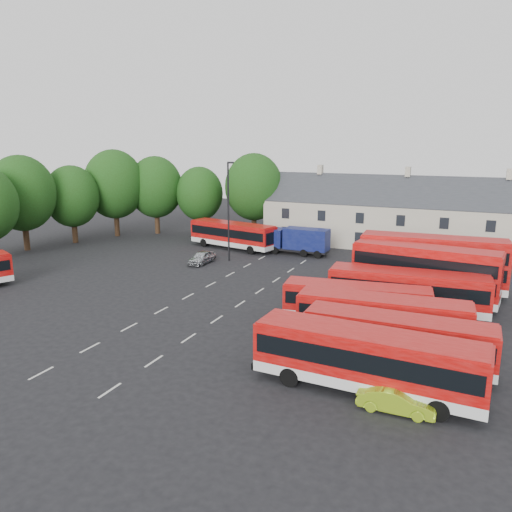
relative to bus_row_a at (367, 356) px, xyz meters
The scene contains 16 objects.
ground 19.61m from the bus_row_a, 154.15° to the left, with size 140.00×140.00×0.00m, color black.
lane_markings 18.46m from the bus_row_a, 145.09° to the left, with size 5.15×33.80×0.01m.
treeline 47.58m from the bus_row_a, 143.95° to the left, with size 29.92×32.59×12.01m.
terrace_houses 38.71m from the bus_row_a, 95.26° to the left, with size 35.70×7.13×10.06m.
bus_row_a is the anchor object (origin of this frame).
bus_row_b 3.99m from the bus_row_a, 75.63° to the left, with size 10.93×2.63×3.08m.
bus_row_c 7.15m from the bus_row_a, 93.73° to the left, with size 11.28×3.40×3.14m.
bus_row_d 10.32m from the bus_row_a, 105.96° to the left, with size 10.71×3.81×2.96m.
bus_row_e 13.79m from the bus_row_a, 89.05° to the left, with size 12.04×3.51×3.36m.
bus_dd_south 17.20m from the bus_row_a, 86.43° to the left, with size 11.78×3.90×4.74m.
bus_dd_north 20.50m from the bus_row_a, 86.21° to the left, with size 12.37×3.49×5.01m.
bus_north 37.26m from the bus_row_a, 127.74° to the left, with size 11.88×4.98×3.27m.
box_truck 33.10m from the bus_row_a, 115.53° to the left, with size 7.25×2.37×3.16m.
silver_car 30.94m from the bus_row_a, 136.51° to the left, with size 1.63×4.05×1.38m, color #A8ACB0.
lime_car 2.68m from the bus_row_a, 36.21° to the right, with size 1.33×3.81×1.25m, color #94BA1C.
lamppost 31.40m from the bus_row_a, 130.65° to the left, with size 0.75×0.28×10.93m.
Camera 1 is at (22.22, -33.11, 13.11)m, focal length 35.00 mm.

